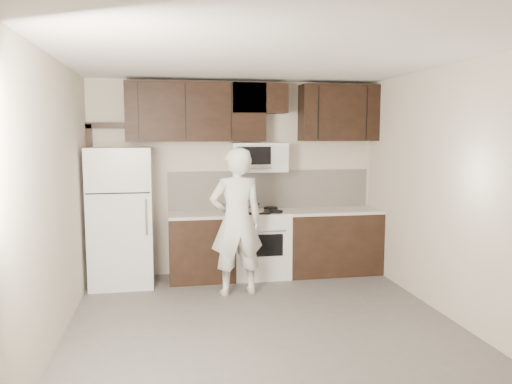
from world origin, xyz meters
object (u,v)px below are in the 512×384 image
object	(u,v)px
stove	(260,243)
person	(236,222)
microwave	(259,157)
refrigerator	(121,217)

from	to	relation	value
stove	person	xyz separation A→B (m)	(-0.43, -0.70, 0.44)
stove	microwave	distance (m)	1.20
person	stove	bearing A→B (deg)	-127.85
refrigerator	person	bearing A→B (deg)	-24.66
microwave	refrigerator	world-z (taller)	microwave
microwave	refrigerator	distance (m)	2.00
microwave	refrigerator	size ratio (longest dim) A/B	0.42
refrigerator	person	world-z (taller)	person
microwave	person	world-z (taller)	microwave
stove	person	size ratio (longest dim) A/B	0.52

